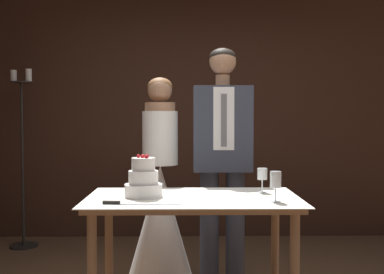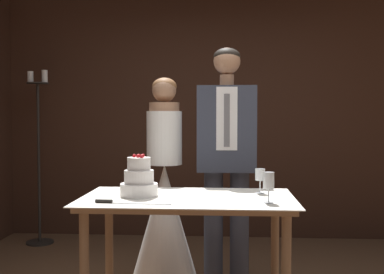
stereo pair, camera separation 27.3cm
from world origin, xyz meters
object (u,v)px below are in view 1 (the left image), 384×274
groom (222,150)px  cake_knife (127,203)px  tiered_cake (143,181)px  bride (160,208)px  wine_glass_middle (276,181)px  candle_stand (23,165)px  cake_table (193,213)px  wine_glass_near (262,175)px

groom → cake_knife: bearing=-121.2°
tiered_cake → bride: 0.85m
cake_knife → wine_glass_middle: bearing=8.4°
bride → candle_stand: candle_stand is taller
cake_table → bride: size_ratio=0.82×
cake_knife → bride: 1.08m
cake_table → candle_stand: 2.51m
cake_table → cake_knife: size_ratio=2.95×
cake_table → bride: (-0.25, 0.79, -0.12)m
tiered_cake → bride: bride is taller
wine_glass_near → candle_stand: 2.73m
cake_knife → wine_glass_near: size_ratio=2.78×
cake_table → tiered_cake: bearing=178.2°
wine_glass_near → candle_stand: candle_stand is taller
wine_glass_middle → cake_table: bearing=160.0°
cake_knife → bride: size_ratio=0.28×
tiered_cake → wine_glass_middle: size_ratio=1.48×
cake_knife → wine_glass_near: wine_glass_near is taller
tiered_cake → wine_glass_middle: (0.80, -0.19, 0.02)m
bride → candle_stand: (-1.44, 1.06, 0.23)m
cake_knife → bride: bearing=86.0°
tiered_cake → wine_glass_near: tiered_cake is taller
bride → tiered_cake: bearing=-94.7°
wine_glass_near → wine_glass_middle: (0.02, -0.34, 0.01)m
wine_glass_near → bride: 1.01m
wine_glass_near → bride: bearing=138.6°
tiered_cake → candle_stand: candle_stand is taller
wine_glass_near → wine_glass_middle: bearing=-86.0°
cake_table → bride: bearing=107.3°
cake_table → tiered_cake: tiered_cake is taller
tiered_cake → cake_knife: bearing=-105.9°
wine_glass_near → groom: 0.67m
cake_table → wine_glass_near: (0.46, 0.17, 0.22)m
cake_knife → wine_glass_middle: (0.87, 0.07, 0.12)m
candle_stand → bride: bearing=-36.3°
bride → candle_stand: size_ratio=0.91×
wine_glass_middle → groom: groom is taller
cake_table → cake_knife: bearing=-146.9°
cake_knife → groom: bearing=62.4°
bride → groom: (0.49, -0.00, 0.46)m
bride → cake_knife: bearing=-97.5°
groom → candle_stand: (-1.93, 1.06, -0.23)m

